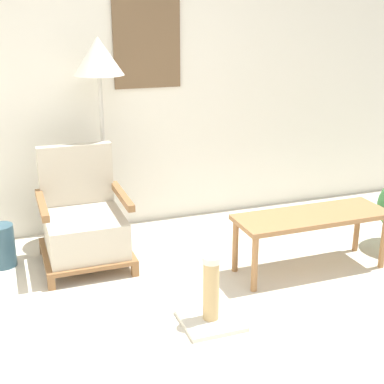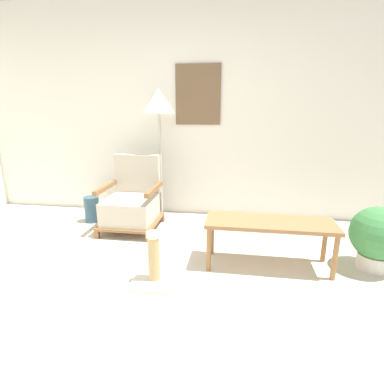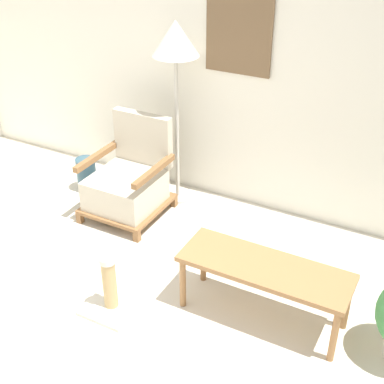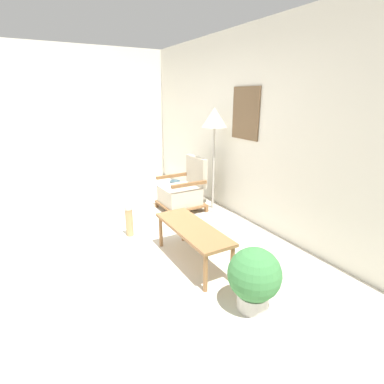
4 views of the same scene
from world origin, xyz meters
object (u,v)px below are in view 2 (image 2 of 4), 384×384
Objects in this scene: vase at (92,209)px; potted_plant at (378,236)px; coffee_table at (270,227)px; floor_lamp at (159,107)px; scratching_post at (154,268)px; armchair at (132,204)px.

vase is 3.11m from potted_plant.
coffee_table is 1.95× the size of potted_plant.
scratching_post is at bearing -77.89° from floor_lamp.
potted_plant reaches higher than scratching_post.
floor_lamp is 1.52m from vase.
potted_plant is at bearing 5.06° from coffee_table.
floor_lamp reaches higher than armchair.
potted_plant reaches higher than vase.
scratching_post is (-1.86, -0.50, -0.18)m from potted_plant.
armchair is at bearing -13.97° from vase.
vase is at bearing 166.30° from potted_plant.
scratching_post reaches higher than coffee_table.
scratching_post is (-0.94, -0.42, -0.25)m from coffee_table.
armchair reaches higher than coffee_table.
scratching_post is (0.57, -1.09, -0.17)m from armchair.
armchair is 1.66m from coffee_table.
scratching_post is (0.32, -1.51, -1.27)m from floor_lamp.
floor_lamp is at bearing 155.23° from potted_plant.
floor_lamp is 1.96m from coffee_table.
floor_lamp reaches higher than scratching_post.
potted_plant is (0.93, 0.08, -0.06)m from coffee_table.
vase is 0.56× the size of potted_plant.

